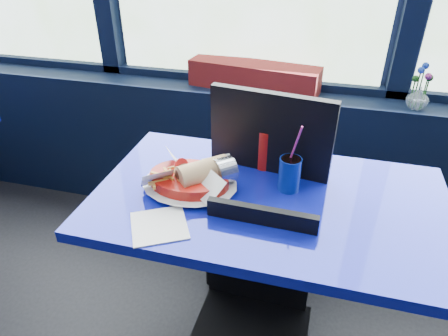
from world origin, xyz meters
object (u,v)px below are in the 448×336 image
chair_near_front (252,310)px  food_basket (191,178)px  chair_near_back (267,181)px  flower_vase (419,95)px  soda_cup (290,173)px  near_table (266,237)px  planter_box (254,76)px  ketchup_bottle (265,147)px

chair_near_front → food_basket: bearing=141.7°
chair_near_back → flower_vase: bearing=-132.3°
flower_vase → soda_cup: flower_vase is taller
near_table → planter_box: bearing=105.0°
food_basket → chair_near_back: bearing=37.6°
near_table → chair_near_back: bearing=99.9°
chair_near_back → ketchup_bottle: size_ratio=5.15×
planter_box → ketchup_bottle: ketchup_bottle is taller
chair_near_front → flower_vase: size_ratio=3.77×
chair_near_front → food_basket: (-0.28, 0.23, 0.32)m
planter_box → chair_near_front: bearing=-70.0°
chair_near_front → ketchup_bottle: (-0.05, 0.43, 0.38)m
near_table → chair_near_front: 0.27m
near_table → chair_near_back: 0.32m
planter_box → ketchup_bottle: 0.71m
near_table → soda_cup: soda_cup is taller
near_table → soda_cup: 0.26m
chair_near_front → chair_near_back: 0.58m
planter_box → soda_cup: soda_cup is taller
planter_box → flower_vase: flower_vase is taller
near_table → soda_cup: size_ratio=4.65×
ketchup_bottle → flower_vase: bearing=46.0°
near_table → food_basket: size_ratio=3.35×
flower_vase → planter_box: bearing=176.0°
chair_near_back → flower_vase: 0.84m
chair_near_front → soda_cup: soda_cup is taller
planter_box → soda_cup: 0.86m
near_table → flower_vase: size_ratio=5.60×
ketchup_bottle → soda_cup: (0.11, -0.12, -0.03)m
near_table → food_basket: bearing=-176.3°
planter_box → food_basket: planter_box is taller
flower_vase → food_basket: (-0.83, -0.83, -0.08)m
flower_vase → chair_near_back: bearing=-140.4°
chair_near_front → flower_vase: (0.56, 1.06, 0.40)m
chair_near_front → planter_box: bearing=103.5°
flower_vase → ketchup_bottle: bearing=-134.0°
chair_near_back → chair_near_front: bearing=103.9°
planter_box → soda_cup: (0.29, -0.81, -0.05)m
near_table → soda_cup: (0.06, 0.06, 0.25)m
soda_cup → planter_box: bearing=109.7°
ketchup_bottle → near_table: bearing=-73.9°
flower_vase → chair_near_front: bearing=-117.6°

